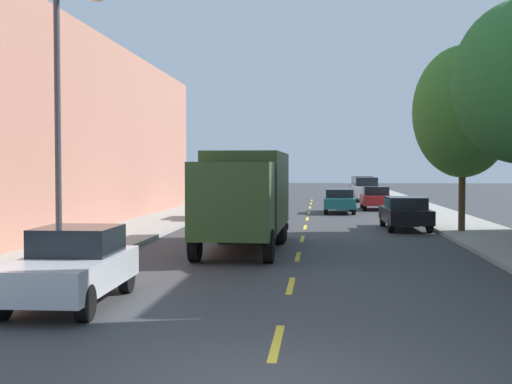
{
  "coord_description": "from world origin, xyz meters",
  "views": [
    {
      "loc": [
        0.66,
        -8.17,
        2.7
      ],
      "look_at": [
        -2.49,
        24.61,
        1.5
      ],
      "focal_mm": 46.79,
      "sensor_mm": 36.0,
      "label": 1
    }
  ],
  "objects_px": {
    "street_lamp": "(63,107)",
    "delivery_box_truck": "(246,193)",
    "parked_hatchback_silver": "(72,266)",
    "parked_suv_charcoal": "(224,201)",
    "parked_suv_sky": "(362,187)",
    "parked_sedan_black": "(405,212)",
    "parked_suv_white": "(365,189)",
    "moving_teal_sedan": "(339,200)",
    "parked_wagon_navy": "(243,196)",
    "parked_hatchback_red": "(375,198)",
    "street_tree_third": "(463,112)"
  },
  "relations": [
    {
      "from": "parked_wagon_navy",
      "to": "parked_suv_sky",
      "type": "xyz_separation_m",
      "value": [
        8.83,
        16.82,
        0.18
      ]
    },
    {
      "from": "moving_teal_sedan",
      "to": "parked_suv_sky",
      "type": "bearing_deg",
      "value": 82.73
    },
    {
      "from": "moving_teal_sedan",
      "to": "parked_hatchback_red",
      "type": "bearing_deg",
      "value": 54.07
    },
    {
      "from": "parked_suv_charcoal",
      "to": "moving_teal_sedan",
      "type": "bearing_deg",
      "value": 45.74
    },
    {
      "from": "street_tree_third",
      "to": "parked_suv_charcoal",
      "type": "xyz_separation_m",
      "value": [
        -10.64,
        6.11,
        -3.97
      ]
    },
    {
      "from": "parked_wagon_navy",
      "to": "parked_hatchback_silver",
      "type": "relative_size",
      "value": 1.16
    },
    {
      "from": "parked_hatchback_silver",
      "to": "parked_suv_white",
      "type": "bearing_deg",
      "value": 78.38
    },
    {
      "from": "parked_suv_white",
      "to": "moving_teal_sedan",
      "type": "bearing_deg",
      "value": -100.01
    },
    {
      "from": "street_lamp",
      "to": "delivery_box_truck",
      "type": "relative_size",
      "value": 0.9
    },
    {
      "from": "parked_hatchback_red",
      "to": "parked_hatchback_silver",
      "type": "bearing_deg",
      "value": -105.41
    },
    {
      "from": "parked_hatchback_silver",
      "to": "parked_sedan_black",
      "type": "bearing_deg",
      "value": 62.95
    },
    {
      "from": "parked_hatchback_silver",
      "to": "delivery_box_truck",
      "type": "bearing_deg",
      "value": 75.36
    },
    {
      "from": "parked_hatchback_red",
      "to": "street_tree_third",
      "type": "bearing_deg",
      "value": -82.05
    },
    {
      "from": "parked_suv_white",
      "to": "parked_suv_sky",
      "type": "height_order",
      "value": "same"
    },
    {
      "from": "street_tree_third",
      "to": "street_lamp",
      "type": "bearing_deg",
      "value": -138.38
    },
    {
      "from": "street_lamp",
      "to": "parked_wagon_navy",
      "type": "bearing_deg",
      "value": 86.71
    },
    {
      "from": "delivery_box_truck",
      "to": "parked_sedan_black",
      "type": "height_order",
      "value": "delivery_box_truck"
    },
    {
      "from": "parked_hatchback_red",
      "to": "moving_teal_sedan",
      "type": "xyz_separation_m",
      "value": [
        -2.41,
        -3.33,
        -0.01
      ]
    },
    {
      "from": "street_tree_third",
      "to": "parked_suv_sky",
      "type": "height_order",
      "value": "street_tree_third"
    },
    {
      "from": "street_lamp",
      "to": "parked_suv_charcoal",
      "type": "distance_m",
      "value": 17.48
    },
    {
      "from": "street_tree_third",
      "to": "parked_suv_white",
      "type": "height_order",
      "value": "street_tree_third"
    },
    {
      "from": "parked_suv_white",
      "to": "parked_suv_charcoal",
      "type": "bearing_deg",
      "value": -112.73
    },
    {
      "from": "moving_teal_sedan",
      "to": "parked_wagon_navy",
      "type": "bearing_deg",
      "value": 148.73
    },
    {
      "from": "parked_suv_white",
      "to": "moving_teal_sedan",
      "type": "xyz_separation_m",
      "value": [
        -2.51,
        -14.21,
        -0.24
      ]
    },
    {
      "from": "parked_suv_sky",
      "to": "parked_hatchback_silver",
      "type": "height_order",
      "value": "parked_suv_sky"
    },
    {
      "from": "parked_suv_white",
      "to": "parked_sedan_black",
      "type": "bearing_deg",
      "value": -89.85
    },
    {
      "from": "delivery_box_truck",
      "to": "parked_sedan_black",
      "type": "distance_m",
      "value": 9.81
    },
    {
      "from": "delivery_box_truck",
      "to": "parked_suv_white",
      "type": "bearing_deg",
      "value": 79.27
    },
    {
      "from": "parked_hatchback_silver",
      "to": "moving_teal_sedan",
      "type": "bearing_deg",
      "value": 77.55
    },
    {
      "from": "parked_hatchback_red",
      "to": "parked_suv_sky",
      "type": "height_order",
      "value": "parked_suv_sky"
    },
    {
      "from": "street_tree_third",
      "to": "parked_suv_charcoal",
      "type": "height_order",
      "value": "street_tree_third"
    },
    {
      "from": "delivery_box_truck",
      "to": "parked_suv_sky",
      "type": "bearing_deg",
      "value": 80.84
    },
    {
      "from": "street_tree_third",
      "to": "delivery_box_truck",
      "type": "bearing_deg",
      "value": -145.2
    },
    {
      "from": "parked_suv_white",
      "to": "parked_wagon_navy",
      "type": "distance_m",
      "value": 13.6
    },
    {
      "from": "delivery_box_truck",
      "to": "parked_suv_charcoal",
      "type": "bearing_deg",
      "value": 101.71
    },
    {
      "from": "delivery_box_truck",
      "to": "parked_wagon_navy",
      "type": "relative_size",
      "value": 1.7
    },
    {
      "from": "parked_suv_sky",
      "to": "parked_sedan_black",
      "type": "bearing_deg",
      "value": -90.11
    },
    {
      "from": "parked_suv_white",
      "to": "parked_hatchback_red",
      "type": "distance_m",
      "value": 10.88
    },
    {
      "from": "parked_suv_charcoal",
      "to": "parked_sedan_black",
      "type": "distance_m",
      "value": 9.61
    },
    {
      "from": "street_tree_third",
      "to": "delivery_box_truck",
      "type": "xyz_separation_m",
      "value": [
        -8.2,
        -5.7,
        -3.1
      ]
    },
    {
      "from": "parked_suv_charcoal",
      "to": "parked_hatchback_silver",
      "type": "height_order",
      "value": "parked_suv_charcoal"
    },
    {
      "from": "parked_suv_charcoal",
      "to": "parked_hatchback_red",
      "type": "distance_m",
      "value": 12.75
    },
    {
      "from": "delivery_box_truck",
      "to": "street_lamp",
      "type": "bearing_deg",
      "value": -128.21
    },
    {
      "from": "parked_hatchback_silver",
      "to": "parked_suv_charcoal",
      "type": "bearing_deg",
      "value": 90.05
    },
    {
      "from": "parked_suv_charcoal",
      "to": "parked_suv_sky",
      "type": "height_order",
      "value": "same"
    },
    {
      "from": "parked_wagon_navy",
      "to": "moving_teal_sedan",
      "type": "xyz_separation_m",
      "value": [
        6.2,
        -3.77,
        -0.05
      ]
    },
    {
      "from": "parked_suv_charcoal",
      "to": "parked_suv_white",
      "type": "distance_m",
      "value": 22.13
    },
    {
      "from": "street_lamp",
      "to": "delivery_box_truck",
      "type": "height_order",
      "value": "street_lamp"
    },
    {
      "from": "moving_teal_sedan",
      "to": "street_tree_third",
      "type": "bearing_deg",
      "value": -69.51
    },
    {
      "from": "parked_suv_sky",
      "to": "parked_hatchback_silver",
      "type": "xyz_separation_m",
      "value": [
        -8.65,
        -47.88,
        -0.23
      ]
    }
  ]
}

